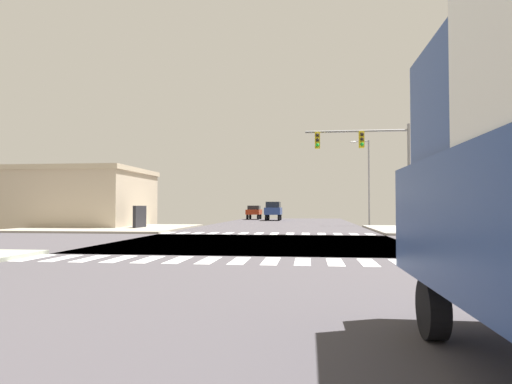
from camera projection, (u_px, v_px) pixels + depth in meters
ground at (258, 243)px, 21.54m from camera, size 90.00×90.00×0.05m
sidewalk_corner_ne at (458, 230)px, 31.94m from camera, size 12.00×12.00×0.14m
sidewalk_corner_nw at (110, 228)px, 34.98m from camera, size 12.00×12.00×0.14m
crosswalk_near at (224, 260)px, 14.33m from camera, size 13.50×2.00×0.01m
crosswalk_far at (267, 233)px, 28.82m from camera, size 13.50×2.00×0.01m
traffic_signal_mast at (369, 153)px, 28.01m from camera, size 6.47×0.55×6.87m
street_lamp at (366, 174)px, 40.94m from camera, size 1.78×0.32×7.80m
bank_building at (67, 198)px, 38.97m from camera, size 14.83×9.64×4.99m
sedan_crossing_2 at (254, 211)px, 61.37m from camera, size 1.80×4.30×1.88m
suv_leading_1 at (273, 209)px, 56.69m from camera, size 1.96×4.60×2.34m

